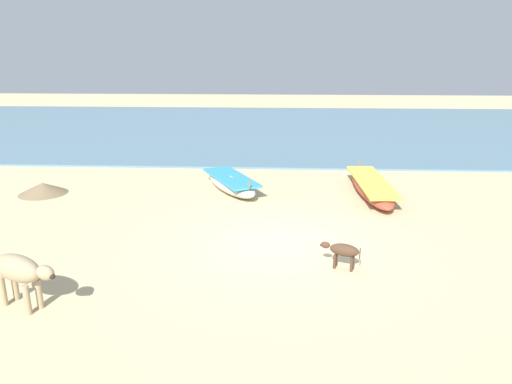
{
  "coord_description": "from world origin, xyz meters",
  "views": [
    {
      "loc": [
        0.02,
        -10.52,
        4.49
      ],
      "look_at": [
        -0.64,
        2.4,
        0.6
      ],
      "focal_mm": 33.22,
      "sensor_mm": 36.0,
      "label": 1
    }
  ],
  "objects_px": {
    "cow_adult_dun": "(19,271)",
    "calf_near_dark": "(343,251)",
    "fishing_boat_2": "(231,183)",
    "fishing_boat_0": "(371,187)"
  },
  "relations": [
    {
      "from": "cow_adult_dun",
      "to": "calf_near_dark",
      "type": "relative_size",
      "value": 1.77
    },
    {
      "from": "cow_adult_dun",
      "to": "calf_near_dark",
      "type": "bearing_deg",
      "value": 42.53
    },
    {
      "from": "fishing_boat_2",
      "to": "calf_near_dark",
      "type": "relative_size",
      "value": 3.93
    },
    {
      "from": "fishing_boat_0",
      "to": "calf_near_dark",
      "type": "xyz_separation_m",
      "value": [
        -1.6,
        -5.52,
        0.15
      ]
    },
    {
      "from": "fishing_boat_2",
      "to": "calf_near_dark",
      "type": "height_order",
      "value": "fishing_boat_2"
    },
    {
      "from": "fishing_boat_0",
      "to": "calf_near_dark",
      "type": "distance_m",
      "value": 5.74
    },
    {
      "from": "fishing_boat_2",
      "to": "cow_adult_dun",
      "type": "relative_size",
      "value": 2.22
    },
    {
      "from": "cow_adult_dun",
      "to": "calf_near_dark",
      "type": "height_order",
      "value": "cow_adult_dun"
    },
    {
      "from": "fishing_boat_0",
      "to": "cow_adult_dun",
      "type": "relative_size",
      "value": 2.99
    },
    {
      "from": "fishing_boat_2",
      "to": "cow_adult_dun",
      "type": "distance_m",
      "value": 8.21
    }
  ]
}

